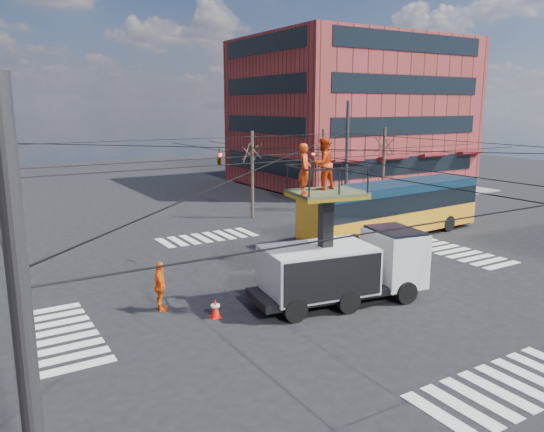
{
  "coord_description": "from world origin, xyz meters",
  "views": [
    {
      "loc": [
        -12.47,
        -18.1,
        7.65
      ],
      "look_at": [
        -0.87,
        1.13,
        2.97
      ],
      "focal_mm": 35.0,
      "sensor_mm": 36.0,
      "label": 1
    }
  ],
  "objects_px": {
    "city_bus": "(392,208)",
    "flagger": "(384,250)",
    "traffic_cone": "(215,308)",
    "worker_ground": "(160,287)",
    "utility_truck": "(343,250)"
  },
  "relations": [
    {
      "from": "utility_truck",
      "to": "city_bus",
      "type": "xyz_separation_m",
      "value": [
        9.34,
        7.03,
        -0.37
      ]
    },
    {
      "from": "utility_truck",
      "to": "city_bus",
      "type": "distance_m",
      "value": 11.7
    },
    {
      "from": "city_bus",
      "to": "flagger",
      "type": "bearing_deg",
      "value": -140.76
    },
    {
      "from": "traffic_cone",
      "to": "worker_ground",
      "type": "height_order",
      "value": "worker_ground"
    },
    {
      "from": "city_bus",
      "to": "worker_ground",
      "type": "relative_size",
      "value": 6.65
    },
    {
      "from": "city_bus",
      "to": "worker_ground",
      "type": "bearing_deg",
      "value": -168.98
    },
    {
      "from": "utility_truck",
      "to": "city_bus",
      "type": "relative_size",
      "value": 0.57
    },
    {
      "from": "worker_ground",
      "to": "traffic_cone",
      "type": "bearing_deg",
      "value": -126.13
    },
    {
      "from": "city_bus",
      "to": "flagger",
      "type": "xyz_separation_m",
      "value": [
        -4.87,
        -4.58,
        -0.85
      ]
    },
    {
      "from": "traffic_cone",
      "to": "flagger",
      "type": "distance_m",
      "value": 9.62
    },
    {
      "from": "utility_truck",
      "to": "flagger",
      "type": "bearing_deg",
      "value": 37.42
    },
    {
      "from": "utility_truck",
      "to": "worker_ground",
      "type": "bearing_deg",
      "value": 165.72
    },
    {
      "from": "city_bus",
      "to": "flagger",
      "type": "relative_size",
      "value": 7.25
    },
    {
      "from": "city_bus",
      "to": "traffic_cone",
      "type": "height_order",
      "value": "city_bus"
    },
    {
      "from": "worker_ground",
      "to": "city_bus",
      "type": "bearing_deg",
      "value": -62.4
    }
  ]
}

